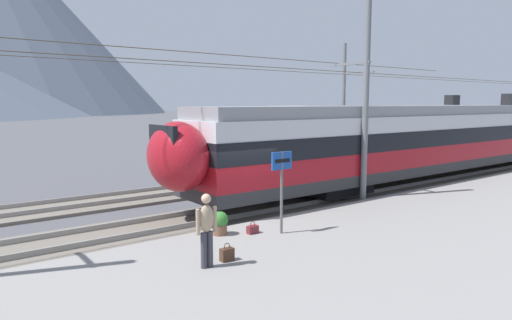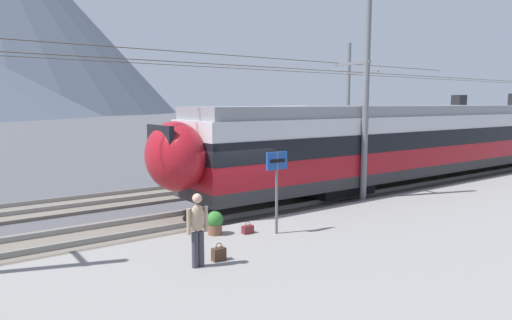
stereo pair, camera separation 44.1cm
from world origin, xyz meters
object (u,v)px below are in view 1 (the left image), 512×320
at_px(platform_sign, 282,174).
at_px(handbag_beside_passenger, 227,254).
at_px(catenary_mast_mid, 364,97).
at_px(catenary_mast_far_side, 345,102).
at_px(train_far_track, 416,129).
at_px(potted_plant_platform_edge, 220,222).
at_px(train_near_platform, 459,135).
at_px(passenger_walking, 207,227).
at_px(handbag_near_sign, 253,229).

relative_size(platform_sign, handbag_beside_passenger, 5.40).
relative_size(catenary_mast_mid, catenary_mast_far_side, 1.00).
xyz_separation_m(train_far_track, potted_plant_platform_edge, (-20.15, -7.26, -1.57)).
relative_size(train_near_platform, passenger_walking, 20.95).
height_order(catenary_mast_far_side, handbag_beside_passenger, catenary_mast_far_side).
height_order(catenary_mast_mid, passenger_walking, catenary_mast_mid).
height_order(catenary_mast_mid, handbag_beside_passenger, catenary_mast_mid).
height_order(train_near_platform, potted_plant_platform_edge, train_near_platform).
xyz_separation_m(catenary_mast_mid, handbag_near_sign, (-6.37, -1.44, -3.80)).
bearing_deg(handbag_beside_passenger, handbag_near_sign, 38.47).
bearing_deg(catenary_mast_mid, handbag_near_sign, -167.25).
height_order(catenary_mast_mid, catenary_mast_far_side, catenary_mast_mid).
distance_m(train_near_platform, train_far_track, 5.81).
relative_size(catenary_mast_mid, handbag_near_sign, 121.72).
height_order(catenary_mast_far_side, potted_plant_platform_edge, catenary_mast_far_side).
height_order(catenary_mast_far_side, handbag_near_sign, catenary_mast_far_side).
distance_m(train_near_platform, handbag_beside_passenger, 18.52).
distance_m(train_near_platform, catenary_mast_mid, 10.03).
distance_m(train_far_track, handbag_beside_passenger, 23.12).
xyz_separation_m(catenary_mast_mid, platform_sign, (-5.71, -1.92, -2.21)).
distance_m(train_near_platform, platform_sign, 15.80).
height_order(train_far_track, handbag_near_sign, train_far_track).
relative_size(handbag_beside_passenger, potted_plant_platform_edge, 0.65).
bearing_deg(passenger_walking, handbag_beside_passenger, 8.12).
bearing_deg(handbag_near_sign, potted_plant_platform_edge, 150.77).
relative_size(catenary_mast_far_side, handbag_beside_passenger, 99.36).
distance_m(platform_sign, handbag_near_sign, 1.79).
relative_size(platform_sign, passenger_walking, 1.38).
bearing_deg(train_near_platform, catenary_mast_mid, -171.52).
bearing_deg(train_far_track, handbag_near_sign, -158.27).
distance_m(train_far_track, catenary_mast_mid, 14.54).
height_order(passenger_walking, handbag_beside_passenger, passenger_walking).
relative_size(train_near_platform, handbag_near_sign, 100.20).
bearing_deg(platform_sign, potted_plant_platform_edge, 147.81).
height_order(platform_sign, passenger_walking, platform_sign).
distance_m(catenary_mast_far_side, handbag_beside_passenger, 20.18).
bearing_deg(potted_plant_platform_edge, handbag_near_sign, -29.23).
bearing_deg(train_near_platform, train_far_track, 56.07).
bearing_deg(platform_sign, handbag_beside_passenger, -158.66).
height_order(platform_sign, potted_plant_platform_edge, platform_sign).
distance_m(passenger_walking, handbag_near_sign, 2.97).
distance_m(catenary_mast_far_side, handbag_near_sign, 17.91).
bearing_deg(catenary_mast_mid, potted_plant_platform_edge, -172.17).
bearing_deg(potted_plant_platform_edge, train_far_track, 19.80).
height_order(handbag_beside_passenger, handbag_near_sign, handbag_beside_passenger).
xyz_separation_m(train_far_track, catenary_mast_far_side, (-4.76, 2.03, 1.83)).
bearing_deg(train_near_platform, platform_sign, -167.69).
xyz_separation_m(train_far_track, catenary_mast_mid, (-12.97, -6.27, 1.98)).
relative_size(train_near_platform, catenary_mast_far_side, 0.82).
xyz_separation_m(train_near_platform, handbag_beside_passenger, (-17.92, -4.34, -1.79)).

